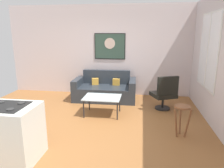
% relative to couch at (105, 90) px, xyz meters
% --- Properties ---
extents(ground, '(6.40, 6.40, 0.04)m').
position_rel_couch_xyz_m(ground, '(-0.03, -1.79, -0.30)').
color(ground, '#935D31').
extents(back_wall, '(6.40, 0.05, 2.80)m').
position_rel_couch_xyz_m(back_wall, '(-0.03, 0.64, 1.12)').
color(back_wall, beige).
rests_on(back_wall, ground).
extents(right_wall, '(0.05, 6.40, 2.80)m').
position_rel_couch_xyz_m(right_wall, '(2.59, -1.49, 1.12)').
color(right_wall, silver).
rests_on(right_wall, ground).
extents(couch, '(1.84, 0.95, 0.84)m').
position_rel_couch_xyz_m(couch, '(0.00, 0.00, 0.00)').
color(couch, '#282F37').
rests_on(couch, ground).
extents(coffee_table, '(0.88, 0.64, 0.45)m').
position_rel_couch_xyz_m(coffee_table, '(0.14, -1.21, 0.13)').
color(coffee_table, silver).
rests_on(coffee_table, ground).
extents(armchair, '(0.72, 0.71, 0.91)m').
position_rel_couch_xyz_m(armchair, '(1.67, -0.67, 0.17)').
color(armchair, black).
rests_on(armchair, ground).
extents(bar_stool, '(0.34, 0.34, 0.62)m').
position_rel_couch_xyz_m(bar_stool, '(1.85, -2.07, 0.19)').
color(bar_stool, brown).
rests_on(bar_stool, ground).
extents(wall_painting, '(0.97, 0.03, 0.80)m').
position_rel_couch_xyz_m(wall_painting, '(0.06, 0.59, 1.26)').
color(wall_painting, black).
extents(window, '(0.03, 1.35, 1.72)m').
position_rel_couch_xyz_m(window, '(2.55, -0.89, 1.27)').
color(window, silver).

